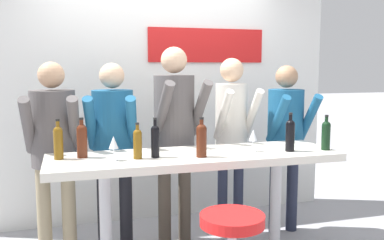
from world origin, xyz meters
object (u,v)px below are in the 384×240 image
(person_far_left, at_px, (54,139))
(wine_bottle_3, at_px, (155,140))
(person_center, at_px, (232,125))
(wine_bottle_2, at_px, (138,142))
(wine_bottle_0, at_px, (201,139))
(person_left, at_px, (113,136))
(wine_bottle_4, at_px, (82,139))
(person_center_left, at_px, (175,123))
(wine_glass_0, at_px, (114,143))
(wine_bottle_6, at_px, (290,134))
(wine_bottle_5, at_px, (58,141))
(tasting_table, at_px, (196,172))
(person_center_right, at_px, (286,130))
(wine_glass_1, at_px, (253,136))
(wine_bottle_1, at_px, (326,134))

(person_far_left, bearing_deg, wine_bottle_3, -37.51)
(person_center, bearing_deg, wine_bottle_2, -146.10)
(wine_bottle_0, bearing_deg, person_left, 127.86)
(person_far_left, xyz_separation_m, person_left, (0.49, 0.01, -0.00))
(wine_bottle_4, bearing_deg, person_left, 61.12)
(person_center_left, relative_size, wine_glass_0, 10.18)
(person_left, height_order, person_center_left, person_center_left)
(person_center_left, xyz_separation_m, wine_bottle_2, (-0.45, -0.67, -0.04))
(wine_bottle_6, bearing_deg, person_left, 151.00)
(wine_bottle_5, height_order, wine_bottle_6, wine_bottle_6)
(tasting_table, bearing_deg, person_center_right, 27.47)
(person_center, height_order, wine_bottle_4, person_center)
(person_center_left, height_order, wine_bottle_6, person_center_left)
(wine_bottle_5, distance_m, wine_glass_1, 1.47)
(person_center_left, relative_size, wine_bottle_6, 5.85)
(wine_bottle_3, bearing_deg, wine_bottle_0, -13.88)
(wine_bottle_3, bearing_deg, person_center, 38.04)
(wine_bottle_0, distance_m, wine_bottle_1, 1.04)
(wine_bottle_2, bearing_deg, person_left, 99.08)
(person_center_left, relative_size, wine_bottle_0, 6.06)
(tasting_table, distance_m, wine_glass_0, 0.69)
(wine_bottle_6, bearing_deg, person_center_left, 135.71)
(person_left, distance_m, person_center, 1.12)
(person_far_left, height_order, wine_bottle_2, person_far_left)
(wine_bottle_1, distance_m, wine_bottle_6, 0.31)
(person_center_left, bearing_deg, wine_bottle_2, -132.31)
(wine_bottle_2, relative_size, wine_bottle_4, 0.89)
(person_far_left, xyz_separation_m, wine_bottle_4, (0.21, -0.50, 0.07))
(wine_bottle_0, relative_size, wine_bottle_4, 1.00)
(wine_bottle_0, distance_m, wine_glass_0, 0.64)
(wine_bottle_1, bearing_deg, wine_bottle_6, 174.36)
(tasting_table, xyz_separation_m, wine_bottle_2, (-0.46, -0.06, 0.26))
(wine_bottle_0, height_order, wine_bottle_1, wine_bottle_0)
(person_left, relative_size, wine_glass_1, 9.37)
(person_far_left, relative_size, wine_bottle_6, 5.41)
(person_center_right, relative_size, wine_bottle_2, 6.19)
(person_left, relative_size, wine_bottle_6, 5.38)
(person_center_right, height_order, wine_bottle_6, person_center_right)
(tasting_table, distance_m, wine_bottle_4, 0.89)
(person_left, xyz_separation_m, wine_glass_1, (1.02, -0.66, 0.06))
(wine_bottle_3, bearing_deg, wine_bottle_1, -4.32)
(wine_bottle_3, height_order, wine_bottle_6, wine_bottle_6)
(wine_bottle_2, relative_size, wine_glass_0, 1.50)
(tasting_table, bearing_deg, wine_bottle_3, -172.10)
(wine_bottle_6, bearing_deg, wine_bottle_3, 176.06)
(person_center_right, bearing_deg, person_left, 178.07)
(wine_glass_0, bearing_deg, wine_glass_1, 1.03)
(person_center_left, height_order, wine_bottle_4, person_center_left)
(person_center, xyz_separation_m, wine_glass_0, (-1.18, -0.71, 0.01))
(person_far_left, distance_m, person_center, 1.61)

